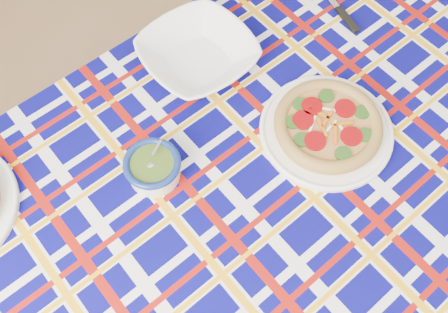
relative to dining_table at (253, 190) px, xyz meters
name	(u,v)px	position (x,y,z in m)	size (l,w,h in m)	color
floor	(397,276)	(0.50, -0.26, -0.70)	(4.00, 4.00, 0.00)	#896547
dining_table	(253,190)	(0.00, 0.00, 0.00)	(1.86, 1.43, 0.77)	brown
tablecloth	(253,186)	(0.00, 0.00, 0.03)	(1.68, 1.06, 0.11)	#06055D
main_focaccia_plate	(328,125)	(0.21, 0.03, 0.11)	(0.33, 0.33, 0.06)	#AF763E
pesto_bowl	(153,167)	(-0.21, 0.10, 0.12)	(0.13, 0.13, 0.08)	#263C10
serving_bowl	(198,55)	(0.01, 0.35, 0.11)	(0.28, 0.28, 0.07)	white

